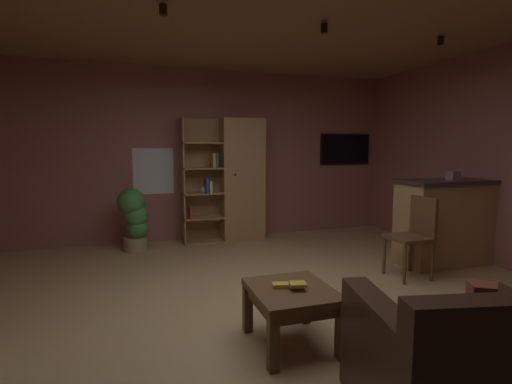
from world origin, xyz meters
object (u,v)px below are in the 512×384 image
(table_book_1, at_px, (298,284))
(potted_floor_plant, at_px, (134,217))
(dining_chair, at_px, (415,231))
(wall_mounted_tv, at_px, (345,149))
(table_book_0, at_px, (281,285))
(kitchen_bar_counter, at_px, (451,221))
(tissue_box, at_px, (453,176))
(bookshelf_cabinet, at_px, (237,180))
(coffee_table, at_px, (291,299))

(table_book_1, xyz_separation_m, potted_floor_plant, (-1.13, 3.14, 0.02))
(table_book_1, relative_size, dining_chair, 0.13)
(table_book_1, xyz_separation_m, wall_mounted_tv, (2.53, 3.61, 0.97))
(table_book_0, height_order, table_book_1, table_book_1)
(kitchen_bar_counter, relative_size, wall_mounted_tv, 1.48)
(tissue_box, height_order, table_book_1, tissue_box)
(bookshelf_cabinet, distance_m, potted_floor_plant, 1.66)
(bookshelf_cabinet, xyz_separation_m, coffee_table, (-0.48, -3.35, -0.61))
(tissue_box, relative_size, coffee_table, 0.18)
(wall_mounted_tv, bearing_deg, table_book_1, -125.07)
(potted_floor_plant, bearing_deg, tissue_box, -26.77)
(kitchen_bar_counter, bearing_deg, table_book_1, -154.17)
(potted_floor_plant, bearing_deg, coffee_table, -70.47)
(tissue_box, height_order, table_book_0, tissue_box)
(bookshelf_cabinet, relative_size, wall_mounted_tv, 2.00)
(bookshelf_cabinet, distance_m, dining_chair, 2.82)
(tissue_box, height_order, dining_chair, tissue_box)
(kitchen_bar_counter, relative_size, tissue_box, 11.91)
(bookshelf_cabinet, height_order, potted_floor_plant, bookshelf_cabinet)
(bookshelf_cabinet, relative_size, table_book_0, 16.21)
(kitchen_bar_counter, height_order, wall_mounted_tv, wall_mounted_tv)
(table_book_0, relative_size, dining_chair, 0.13)
(coffee_table, relative_size, dining_chair, 0.72)
(bookshelf_cabinet, height_order, kitchen_bar_counter, bookshelf_cabinet)
(kitchen_bar_counter, height_order, potted_floor_plant, kitchen_bar_counter)
(dining_chair, bearing_deg, bookshelf_cabinet, 121.20)
(tissue_box, xyz_separation_m, coffee_table, (-2.66, -1.20, -0.78))
(table_book_0, bearing_deg, table_book_1, -41.29)
(table_book_0, xyz_separation_m, table_book_1, (0.10, -0.09, 0.03))
(tissue_box, distance_m, potted_floor_plant, 4.26)
(kitchen_bar_counter, distance_m, table_book_1, 3.02)
(kitchen_bar_counter, relative_size, table_book_1, 12.19)
(kitchen_bar_counter, bearing_deg, tissue_box, -137.97)
(kitchen_bar_counter, bearing_deg, coffee_table, -155.18)
(kitchen_bar_counter, bearing_deg, dining_chair, -159.55)
(coffee_table, bearing_deg, dining_chair, 26.59)
(wall_mounted_tv, bearing_deg, coffee_table, -125.72)
(coffee_table, distance_m, potted_floor_plant, 3.29)
(coffee_table, bearing_deg, potted_floor_plant, 109.53)
(wall_mounted_tv, bearing_deg, potted_floor_plant, -172.73)
(bookshelf_cabinet, height_order, coffee_table, bookshelf_cabinet)
(kitchen_bar_counter, xyz_separation_m, table_book_1, (-2.72, -1.31, -0.06))
(kitchen_bar_counter, height_order, table_book_0, kitchen_bar_counter)
(bookshelf_cabinet, bearing_deg, coffee_table, -98.14)
(kitchen_bar_counter, distance_m, table_book_0, 3.07)
(kitchen_bar_counter, bearing_deg, potted_floor_plant, 154.59)
(bookshelf_cabinet, relative_size, dining_chair, 2.10)
(dining_chair, relative_size, wall_mounted_tv, 0.95)
(wall_mounted_tv, bearing_deg, table_book_0, -126.80)
(tissue_box, bearing_deg, potted_floor_plant, 153.23)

